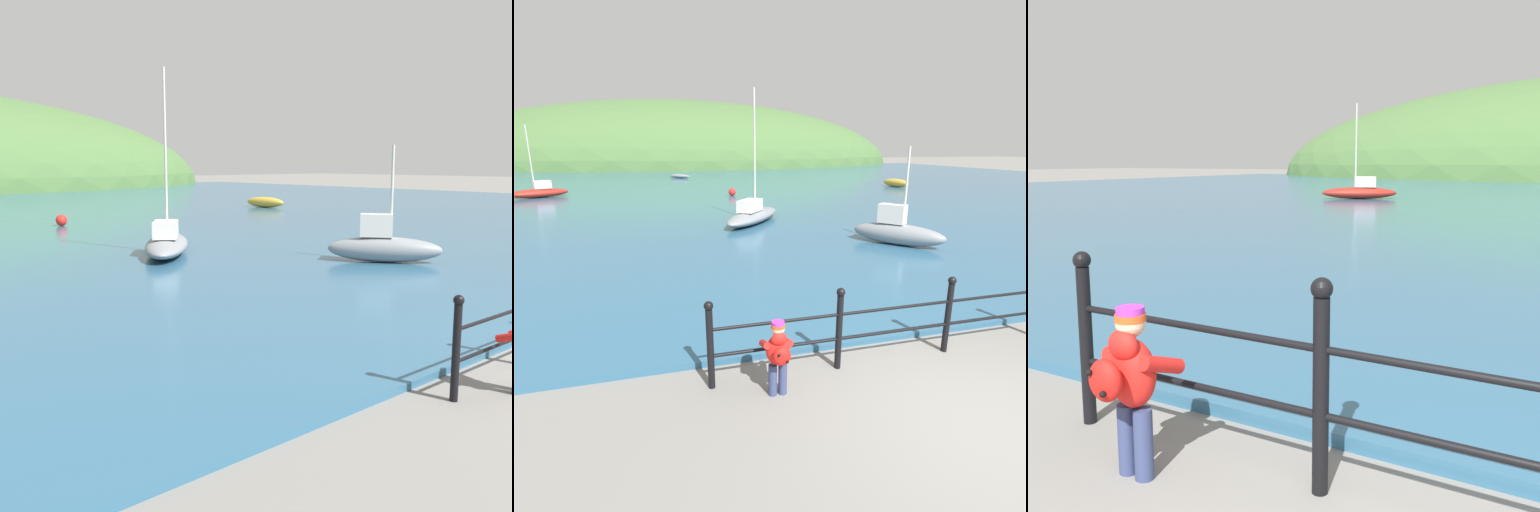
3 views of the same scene
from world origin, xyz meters
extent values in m
cylinder|color=black|center=(-2.91, 1.50, 0.55)|extent=(0.09, 0.09, 1.10)
sphere|color=black|center=(-2.91, 1.50, 1.15)|extent=(0.12, 0.12, 0.12)
cylinder|color=black|center=(-1.12, 1.50, 0.55)|extent=(0.09, 0.09, 1.10)
sphere|color=black|center=(-1.12, 1.50, 1.15)|extent=(0.12, 0.12, 0.12)
cylinder|color=black|center=(-0.23, 1.50, 0.82)|extent=(5.37, 0.04, 0.04)
cylinder|color=black|center=(-0.23, 1.50, 0.45)|extent=(5.37, 0.04, 0.04)
cylinder|color=navy|center=(-2.19, 1.13, 0.21)|extent=(0.11, 0.11, 0.42)
cylinder|color=navy|center=(-2.06, 1.13, 0.21)|extent=(0.11, 0.11, 0.42)
ellipsoid|color=red|center=(-2.12, 1.13, 0.62)|extent=(0.31, 0.23, 0.40)
ellipsoid|color=red|center=(-2.13, 1.07, 0.80)|extent=(0.20, 0.13, 0.18)
cylinder|color=red|center=(-2.27, 1.23, 0.67)|extent=(0.10, 0.32, 0.19)
cylinder|color=red|center=(-1.98, 1.21, 0.67)|extent=(0.10, 0.32, 0.19)
sphere|color=beige|center=(-2.12, 1.13, 0.92)|extent=(0.17, 0.17, 0.17)
cylinder|color=#E5511E|center=(-2.12, 1.13, 0.94)|extent=(0.17, 0.17, 0.04)
cylinder|color=#B233AD|center=(-2.12, 1.13, 0.98)|extent=(0.16, 0.16, 0.04)
ellipsoid|color=red|center=(-2.13, 0.94, 0.64)|extent=(0.22, 0.14, 0.24)
sphere|color=black|center=(-2.18, 0.87, 0.70)|extent=(0.04, 0.04, 0.04)
sphere|color=black|center=(-2.08, 0.87, 0.59)|extent=(0.04, 0.04, 0.04)
ellipsoid|color=maroon|center=(-10.25, 23.57, 0.36)|extent=(3.41, 2.37, 0.52)
cube|color=silver|center=(-10.03, 23.68, 0.85)|extent=(1.08, 0.91, 0.46)
cylinder|color=beige|center=(-10.40, 23.50, 2.43)|extent=(0.07, 0.07, 3.63)
camera|label=1|loc=(-8.71, -1.85, 2.62)|focal=42.00mm
camera|label=2|loc=(-3.42, -3.13, 3.06)|focal=28.00mm
camera|label=3|loc=(0.23, -1.23, 1.81)|focal=42.00mm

